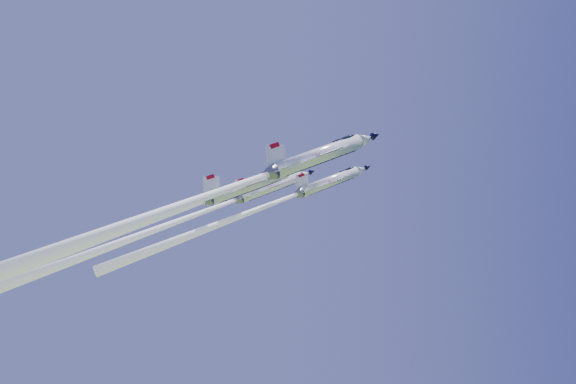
{
  "coord_description": "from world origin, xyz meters",
  "views": [
    {
      "loc": [
        -4.58,
        -91.53,
        77.04
      ],
      "look_at": [
        0.0,
        0.0,
        97.36
      ],
      "focal_mm": 40.0,
      "sensor_mm": 36.0,
      "label": 1
    }
  ],
  "objects_px": {
    "jet_slot": "(146,222)",
    "jet_lead": "(254,211)",
    "jet_left": "(181,220)",
    "jet_right": "(204,197)"
  },
  "relations": [
    {
      "from": "jet_slot",
      "to": "jet_lead",
      "type": "bearing_deg",
      "value": 97.38
    },
    {
      "from": "jet_lead",
      "to": "jet_slot",
      "type": "bearing_deg",
      "value": -82.62
    },
    {
      "from": "jet_left",
      "to": "jet_right",
      "type": "xyz_separation_m",
      "value": [
        4.53,
        -14.77,
        0.39
      ]
    },
    {
      "from": "jet_left",
      "to": "jet_slot",
      "type": "bearing_deg",
      "value": -40.6
    },
    {
      "from": "jet_lead",
      "to": "jet_right",
      "type": "xyz_separation_m",
      "value": [
        -6.22,
        -12.86,
        -0.76
      ]
    },
    {
      "from": "jet_left",
      "to": "jet_right",
      "type": "bearing_deg",
      "value": -3.26
    },
    {
      "from": "jet_left",
      "to": "jet_right",
      "type": "distance_m",
      "value": 15.46
    },
    {
      "from": "jet_left",
      "to": "jet_slot",
      "type": "xyz_separation_m",
      "value": [
        -3.47,
        -9.38,
        -1.98
      ]
    },
    {
      "from": "jet_slot",
      "to": "jet_left",
      "type": "bearing_deg",
      "value": 139.4
    },
    {
      "from": "jet_left",
      "to": "jet_slot",
      "type": "relative_size",
      "value": 0.95
    }
  ]
}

